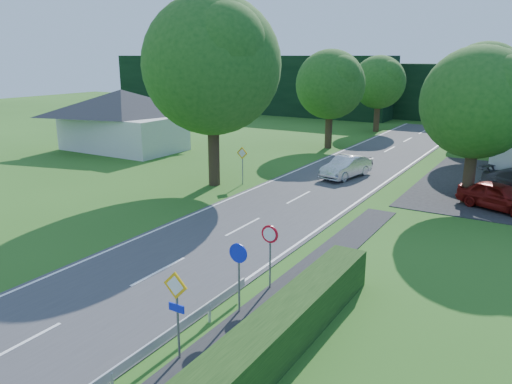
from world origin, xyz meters
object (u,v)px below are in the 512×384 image
Objects in this scene: motorcycle at (369,162)px; parked_car_red at (499,196)px; moving_car at (346,167)px; streetlight at (472,119)px.

motorcycle is 10.87m from parked_car_red.
streetlight is at bearing 10.62° from moving_car.
motorcycle is at bearing 80.15° from parked_car_red.
moving_car is at bearing 97.44° from parked_car_red.
parked_car_red is at bearing -4.48° from moving_car.
streetlight reaches higher than parked_car_red.
moving_car is 3.26m from motorcycle.
streetlight is 1.86× the size of parked_car_red.
moving_car is 2.27× the size of motorcycle.
moving_car is 10.02m from parked_car_red.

